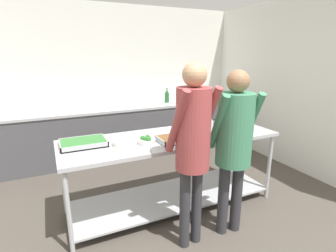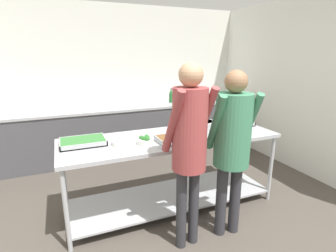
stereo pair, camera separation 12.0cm
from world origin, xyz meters
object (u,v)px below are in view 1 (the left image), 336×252
plate_stack (123,143)px  serving_tray_vegetables (179,138)px  broccoli_bowl (147,141)px  serving_tray_greens (232,122)px  guest_serving_right (234,137)px  serving_tray_roast (83,143)px  water_bottle (167,96)px  sauce_pan (201,124)px  guest_serving_left (193,137)px

plate_stack → serving_tray_vegetables: size_ratio=0.48×
broccoli_bowl → serving_tray_greens: bearing=11.3°
serving_tray_vegetables → guest_serving_right: (0.33, -0.53, 0.13)m
broccoli_bowl → serving_tray_roast: bearing=159.0°
broccoli_bowl → serving_tray_vegetables: size_ratio=0.40×
plate_stack → broccoli_bowl: 0.25m
serving_tray_greens → water_bottle: 1.77m
guest_serving_right → water_bottle: (0.48, 2.60, -0.01)m
broccoli_bowl → serving_tray_greens: 1.35m
sauce_pan → guest_serving_left: size_ratio=0.26×
sauce_pan → guest_serving_left: bearing=-126.0°
serving_tray_vegetables → sauce_pan: bearing=34.3°
water_bottle → guest_serving_left: bearing=-110.0°
serving_tray_roast → plate_stack: bearing=-24.0°
serving_tray_vegetables → guest_serving_right: 0.63m
plate_stack → serving_tray_roast: bearing=156.0°
guest_serving_right → water_bottle: guest_serving_right is taller
serving_tray_roast → broccoli_bowl: 0.66m
guest_serving_left → water_bottle: bearing=70.0°
broccoli_bowl → plate_stack: bearing=164.1°
serving_tray_vegetables → guest_serving_right: bearing=-58.2°
broccoli_bowl → serving_tray_vegetables: bearing=-7.1°
broccoli_bowl → serving_tray_greens: broccoli_bowl is taller
plate_stack → water_bottle: size_ratio=0.84×
guest_serving_left → sauce_pan: bearing=54.0°
serving_tray_greens → guest_serving_left: (-1.10, -0.83, 0.19)m
serving_tray_vegetables → guest_serving_right: size_ratio=0.27×
broccoli_bowl → guest_serving_left: (0.22, -0.57, 0.18)m
serving_tray_vegetables → serving_tray_greens: bearing=17.7°
serving_tray_greens → guest_serving_right: 1.06m
broccoli_bowl → guest_serving_right: size_ratio=0.11×
plate_stack → sauce_pan: size_ratio=0.49×
serving_tray_roast → guest_serving_left: (0.84, -0.80, 0.19)m
serving_tray_vegetables → guest_serving_left: bearing=-104.2°
plate_stack → sauce_pan: bearing=11.7°
guest_serving_right → broccoli_bowl: bearing=140.1°
guest_serving_right → serving_tray_roast: bearing=148.1°
sauce_pan → serving_tray_greens: sauce_pan is taller
guest_serving_left → guest_serving_right: 0.46m
plate_stack → serving_tray_vegetables: (0.59, -0.11, 0.00)m
sauce_pan → guest_serving_left: guest_serving_left is taller
sauce_pan → guest_serving_right: bearing=-100.8°
plate_stack → serving_tray_greens: size_ratio=0.50×
plate_stack → guest_serving_right: bearing=-34.8°
serving_tray_roast → broccoli_bowl: broccoli_bowl is taller
guest_serving_right → water_bottle: bearing=79.5°
broccoli_bowl → guest_serving_right: bearing=-39.9°
serving_tray_vegetables → serving_tray_greens: size_ratio=1.04×
serving_tray_roast → broccoli_bowl: size_ratio=2.54×
plate_stack → guest_serving_right: size_ratio=0.13×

